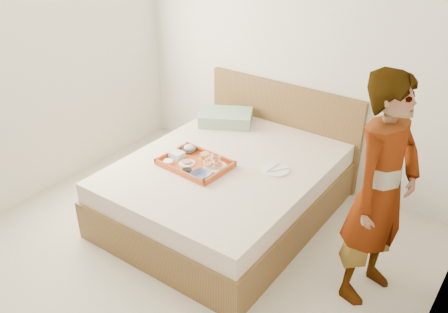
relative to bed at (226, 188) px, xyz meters
name	(u,v)px	position (x,y,z in m)	size (l,w,h in m)	color
ground	(158,280)	(0.08, -1.00, -0.27)	(3.50, 4.00, 0.01)	beige
wall_back	(297,48)	(0.08, 1.00, 1.04)	(3.50, 0.01, 2.60)	silver
wall_right	(436,223)	(1.83, -1.00, 1.04)	(0.01, 4.00, 2.60)	silver
bed	(226,188)	(0.00, 0.00, 0.00)	(1.65, 2.00, 0.53)	brown
headboard	(282,128)	(0.00, 0.97, 0.21)	(1.65, 0.06, 0.95)	brown
pillow	(226,118)	(-0.46, 0.64, 0.33)	(0.51, 0.34, 0.12)	#8FA48A
tray	(195,163)	(-0.18, -0.20, 0.29)	(0.57, 0.41, 0.05)	#C04815
prawn_plate	(215,167)	(-0.01, -0.14, 0.29)	(0.20, 0.20, 0.01)	white
navy_bowl_big	(201,175)	(-0.01, -0.34, 0.30)	(0.16, 0.16, 0.04)	navy
sauce_dish	(187,171)	(-0.15, -0.35, 0.30)	(0.08, 0.08, 0.03)	black
meat_plate	(187,163)	(-0.24, -0.23, 0.29)	(0.14, 0.14, 0.01)	white
bread_plate	(207,158)	(-0.15, -0.07, 0.29)	(0.14, 0.14, 0.01)	orange
salad_bowl	(189,150)	(-0.36, -0.05, 0.30)	(0.12, 0.12, 0.04)	navy
plastic_tub	(177,155)	(-0.38, -0.20, 0.31)	(0.12, 0.10, 0.05)	silver
cheese_round	(168,162)	(-0.37, -0.32, 0.29)	(0.08, 0.08, 0.03)	white
dinner_plate	(276,170)	(0.41, 0.13, 0.27)	(0.23, 0.23, 0.01)	white
person	(381,192)	(1.36, -0.16, 0.57)	(0.61, 0.40, 1.67)	beige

